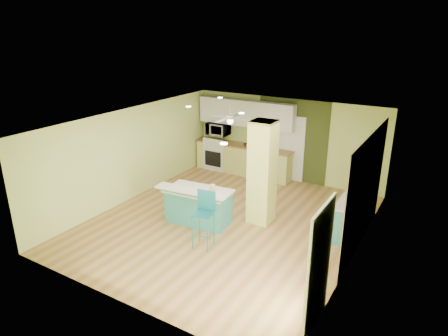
{
  "coord_description": "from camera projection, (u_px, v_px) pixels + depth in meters",
  "views": [
    {
      "loc": [
        4.41,
        -7.49,
        4.53
      ],
      "look_at": [
        -0.34,
        0.4,
        1.22
      ],
      "focal_mm": 32.0,
      "sensor_mm": 36.0,
      "label": 1
    }
  ],
  "objects": [
    {
      "name": "peninsula",
      "position": [
        198.0,
        205.0,
        9.59
      ],
      "size": [
        1.81,
        1.09,
        0.95
      ],
      "rotation": [
        0.0,
        0.0,
        0.09
      ],
      "color": "teal",
      "rests_on": "floor"
    },
    {
      "name": "canister",
      "position": [
        212.0,
        188.0,
        9.33
      ],
      "size": [
        0.13,
        0.13,
        0.18
      ],
      "primitive_type": "cylinder",
      "color": "yellow",
      "rests_on": "peninsula"
    },
    {
      "name": "ceiling",
      "position": [
        228.0,
        121.0,
        8.86
      ],
      "size": [
        6.0,
        7.0,
        0.01
      ],
      "primitive_type": "cube",
      "color": "white",
      "rests_on": "wall_back"
    },
    {
      "name": "wall_decor",
      "position": [
        368.0,
        175.0,
        8.39
      ],
      "size": [
        0.03,
        0.9,
        0.7
      ],
      "primitive_type": "cube",
      "color": "brown",
      "rests_on": "wood_panel"
    },
    {
      "name": "interior_door",
      "position": [
        291.0,
        149.0,
        12.06
      ],
      "size": [
        0.82,
        0.05,
        2.0
      ],
      "primitive_type": "cube",
      "color": "white",
      "rests_on": "floor"
    },
    {
      "name": "wall_front",
      "position": [
        118.0,
        239.0,
        6.46
      ],
      "size": [
        6.0,
        0.01,
        2.5
      ],
      "primitive_type": "cube",
      "color": "#CEE178",
      "rests_on": "floor"
    },
    {
      "name": "microwave",
      "position": [
        218.0,
        129.0,
        12.92
      ],
      "size": [
        0.7,
        0.48,
        0.39
      ],
      "primitive_type": "imported",
      "color": "white",
      "rests_on": "wall_back"
    },
    {
      "name": "side_counter",
      "position": [
        351.0,
        217.0,
        8.98
      ],
      "size": [
        0.57,
        1.35,
        0.87
      ],
      "color": "teal",
      "rests_on": "floor"
    },
    {
      "name": "stove",
      "position": [
        218.0,
        155.0,
        13.22
      ],
      "size": [
        0.76,
        0.66,
        1.08
      ],
      "color": "silver",
      "rests_on": "floor"
    },
    {
      "name": "column",
      "position": [
        262.0,
        173.0,
        9.37
      ],
      "size": [
        0.55,
        0.55,
        2.5
      ],
      "primitive_type": "cube",
      "color": "#D7D964",
      "rests_on": "floor"
    },
    {
      "name": "pendant_lamp",
      "position": [
        354.0,
        158.0,
        8.39
      ],
      "size": [
        0.14,
        0.14,
        0.69
      ],
      "color": "white",
      "rests_on": "ceiling"
    },
    {
      "name": "kitchen_run",
      "position": [
        243.0,
        159.0,
        12.76
      ],
      "size": [
        3.25,
        0.63,
        0.94
      ],
      "color": "#CBCC6B",
      "rests_on": "floor"
    },
    {
      "name": "wood_panel",
      "position": [
        365.0,
        191.0,
        8.32
      ],
      "size": [
        0.02,
        3.4,
        2.5
      ],
      "primitive_type": "cube",
      "color": "#816349",
      "rests_on": "floor"
    },
    {
      "name": "wall_back",
      "position": [
        286.0,
        139.0,
        12.11
      ],
      "size": [
        6.0,
        0.01,
        2.5
      ],
      "primitive_type": "cube",
      "color": "#CEE178",
      "rests_on": "floor"
    },
    {
      "name": "upper_cabinets",
      "position": [
        246.0,
        113.0,
        12.36
      ],
      "size": [
        3.2,
        0.34,
        0.8
      ],
      "primitive_type": "cube",
      "color": "white",
      "rests_on": "wall_back"
    },
    {
      "name": "french_door",
      "position": [
        319.0,
        268.0,
        6.06
      ],
      "size": [
        0.04,
        1.08,
        2.1
      ],
      "primitive_type": "cube",
      "color": "white",
      "rests_on": "floor"
    },
    {
      "name": "ceiling_fan",
      "position": [
        230.0,
        118.0,
        11.15
      ],
      "size": [
        1.41,
        1.41,
        0.61
      ],
      "color": "silver",
      "rests_on": "ceiling"
    },
    {
      "name": "floor",
      "position": [
        227.0,
        222.0,
        9.71
      ],
      "size": [
        6.0,
        7.0,
        0.01
      ],
      "primitive_type": "cube",
      "color": "olive",
      "rests_on": "ground"
    },
    {
      "name": "olive_accent",
      "position": [
        292.0,
        140.0,
        12.0
      ],
      "size": [
        2.2,
        0.02,
        2.5
      ],
      "primitive_type": "cube",
      "color": "#3A471C",
      "rests_on": "floor"
    },
    {
      "name": "wall_right",
      "position": [
        359.0,
        202.0,
        7.83
      ],
      "size": [
        0.01,
        7.0,
        2.5
      ],
      "primitive_type": "cube",
      "color": "#CEE178",
      "rests_on": "floor"
    },
    {
      "name": "bar_stool",
      "position": [
        205.0,
        210.0,
        8.43
      ],
      "size": [
        0.47,
        0.47,
        1.25
      ],
      "rotation": [
        0.0,
        0.0,
        0.15
      ],
      "color": "#1C767F",
      "rests_on": "floor"
    },
    {
      "name": "wall_left",
      "position": [
        132.0,
        154.0,
        10.74
      ],
      "size": [
        0.01,
        7.0,
        2.5
      ],
      "primitive_type": "cube",
      "color": "#CEE178",
      "rests_on": "floor"
    },
    {
      "name": "fruit_bowl",
      "position": [
        249.0,
        145.0,
        12.49
      ],
      "size": [
        0.39,
        0.39,
        0.08
      ],
      "primitive_type": "imported",
      "rotation": [
        0.0,
        0.0,
        -0.31
      ],
      "color": "#342115",
      "rests_on": "kitchen_run"
    }
  ]
}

